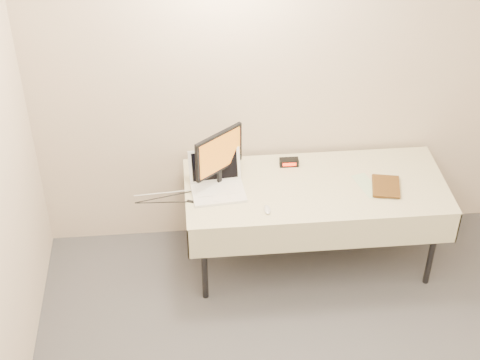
{
  "coord_description": "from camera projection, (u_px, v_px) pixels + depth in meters",
  "views": [
    {
      "loc": [
        -0.92,
        -2.04,
        3.88
      ],
      "look_at": [
        -0.55,
        1.99,
        0.86
      ],
      "focal_mm": 55.0,
      "sensor_mm": 36.0,
      "label": 1
    }
  ],
  "objects": [
    {
      "name": "paper_form",
      "position": [
        367.0,
        185.0,
        5.2
      ],
      "size": [
        0.18,
        0.3,
        0.0
      ],
      "primitive_type": "cube",
      "rotation": [
        0.0,
        0.0,
        0.27
      ],
      "color": "#BADCAF",
      "rests_on": "table"
    },
    {
      "name": "table",
      "position": [
        315.0,
        192.0,
        5.24
      ],
      "size": [
        1.86,
        0.81,
        0.74
      ],
      "color": "black",
      "rests_on": "ground"
    },
    {
      "name": "usb_dongle",
      "position": [
        191.0,
        202.0,
        5.05
      ],
      "size": [
        0.06,
        0.04,
        0.01
      ],
      "primitive_type": "cube",
      "rotation": [
        0.0,
        0.0,
        -0.36
      ],
      "color": "black",
      "rests_on": "table"
    },
    {
      "name": "clicker",
      "position": [
        267.0,
        210.0,
        4.97
      ],
      "size": [
        0.05,
        0.1,
        0.02
      ],
      "primitive_type": "ellipsoid",
      "rotation": [
        0.0,
        0.0,
        0.0
      ],
      "color": "silver",
      "rests_on": "table"
    },
    {
      "name": "laptop",
      "position": [
        217.0,
        181.0,
        5.14
      ],
      "size": [
        0.39,
        0.37,
        0.25
      ],
      "rotation": [
        0.0,
        0.0,
        0.09
      ],
      "color": "white",
      "rests_on": "table"
    },
    {
      "name": "book",
      "position": [
        374.0,
        173.0,
        5.11
      ],
      "size": [
        0.19,
        0.06,
        0.26
      ],
      "primitive_type": "imported",
      "rotation": [
        0.0,
        0.0,
        -0.21
      ],
      "color": "brown",
      "rests_on": "table"
    },
    {
      "name": "monitor",
      "position": [
        219.0,
        155.0,
        5.07
      ],
      "size": [
        0.34,
        0.28,
        0.43
      ],
      "rotation": [
        0.0,
        0.0,
        0.67
      ],
      "color": "black",
      "rests_on": "table"
    },
    {
      "name": "back_wall",
      "position": [
        310.0,
        78.0,
        5.2
      ],
      "size": [
        4.0,
        0.1,
        2.7
      ],
      "primitive_type": "cube",
      "color": "beige",
      "rests_on": "ground"
    },
    {
      "name": "alarm_clock",
      "position": [
        289.0,
        162.0,
        5.38
      ],
      "size": [
        0.14,
        0.06,
        0.06
      ],
      "rotation": [
        0.0,
        0.0,
        -0.02
      ],
      "color": "black",
      "rests_on": "table"
    }
  ]
}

